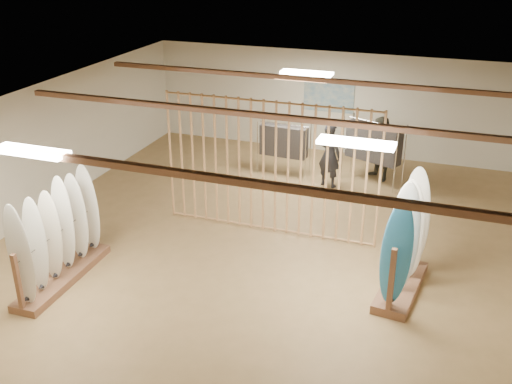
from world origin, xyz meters
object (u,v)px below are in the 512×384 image
(rack_right, at_px, (404,255))
(rack_left, at_px, (60,248))
(clothing_rack_b, at_px, (374,143))
(shopper_b, at_px, (381,145))
(clothing_rack_a, at_px, (284,141))
(shopper_a, at_px, (330,151))

(rack_right, bearing_deg, rack_left, -157.47)
(rack_right, bearing_deg, clothing_rack_b, 111.98)
(rack_left, xyz_separation_m, shopper_b, (4.58, 6.61, 0.27))
(rack_right, bearing_deg, clothing_rack_a, 134.46)
(clothing_rack_b, bearing_deg, shopper_b, 80.96)
(shopper_b, bearing_deg, clothing_rack_b, -82.36)
(rack_right, relative_size, clothing_rack_b, 1.32)
(rack_left, distance_m, rack_right, 5.97)
(rack_left, height_order, shopper_a, rack_left)
(clothing_rack_b, distance_m, shopper_a, 1.12)
(clothing_rack_b, relative_size, shopper_b, 0.88)
(clothing_rack_b, relative_size, shopper_a, 0.88)
(rack_right, distance_m, shopper_a, 4.72)
(clothing_rack_b, bearing_deg, shopper_a, -126.41)
(clothing_rack_a, bearing_deg, rack_right, -48.14)
(shopper_a, distance_m, shopper_b, 1.37)
(rack_right, xyz_separation_m, clothing_rack_b, (-1.31, 4.71, 0.33))
(rack_right, relative_size, clothing_rack_a, 1.52)
(rack_left, height_order, shopper_b, rack_left)
(clothing_rack_b, xyz_separation_m, shopper_a, (-0.95, -0.57, -0.13))
(clothing_rack_a, bearing_deg, shopper_b, 14.77)
(rack_left, bearing_deg, clothing_rack_b, 53.89)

